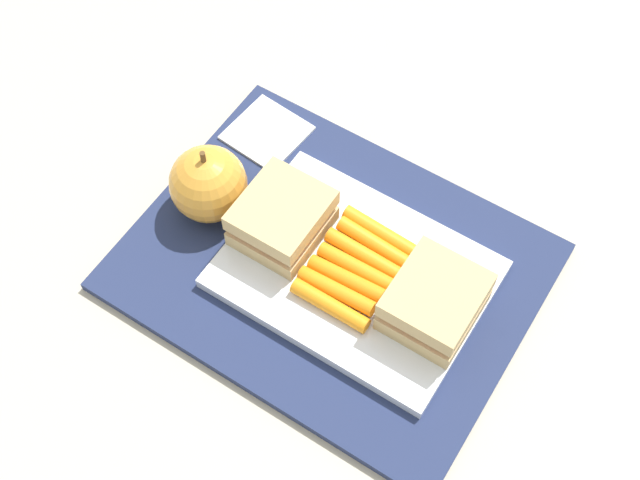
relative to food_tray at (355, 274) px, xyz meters
The scene contains 8 objects.
ground_plane 0.03m from the food_tray, ahead, with size 2.40×2.40×0.00m, color #B7AD99.
lunchbag_mat 0.03m from the food_tray, ahead, with size 0.36×0.28×0.01m, color navy.
food_tray is the anchor object (origin of this frame).
sandwich_half_left 0.08m from the food_tray, behind, with size 0.07×0.08×0.04m.
sandwich_half_right 0.08m from the food_tray, ahead, with size 0.07×0.08×0.04m.
carrot_sticks_bundle 0.01m from the food_tray, 141.32° to the right, with size 0.08×0.10×0.02m.
apple 0.16m from the food_tray, ahead, with size 0.07×0.07×0.08m.
paper_napkin 0.18m from the food_tray, 29.99° to the right, with size 0.07×0.07×0.00m, color white.
Camera 1 is at (-0.20, 0.33, 0.69)m, focal length 48.09 mm.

